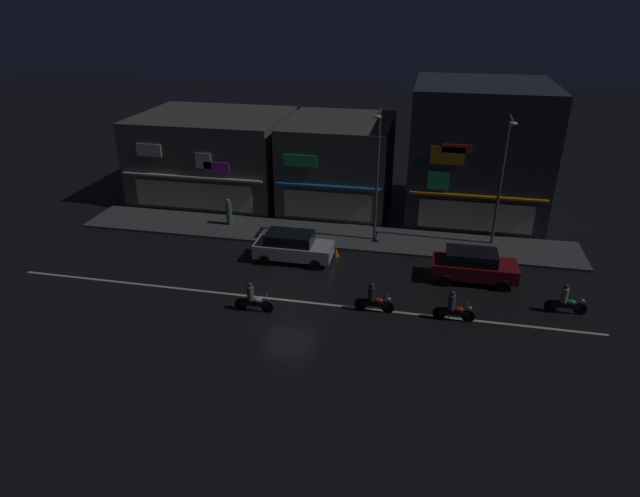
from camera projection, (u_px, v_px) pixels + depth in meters
name	position (u px, v px, depth m)	size (l,w,h in m)	color
ground_plane	(289.00, 300.00, 26.20)	(140.00, 140.00, 0.00)	black
lane_divider_stripe	(289.00, 300.00, 26.19)	(29.05, 0.16, 0.01)	beige
sidewalk_far	(321.00, 234.00, 33.22)	(30.58, 3.69, 0.14)	#4C4C4F
storefront_left_block	(477.00, 150.00, 35.18)	(8.52, 8.80, 8.56)	#2D333D
storefront_center_block	(339.00, 163.00, 37.21)	(7.07, 8.29, 5.90)	#56514C
storefront_right_block	(215.00, 155.00, 39.01)	(10.32, 8.55, 5.87)	#56514C
streetlamp_west	(377.00, 167.00, 30.30)	(0.44, 1.64, 7.81)	#47494C
streetlamp_mid	(503.00, 172.00, 29.82)	(0.44, 1.64, 7.57)	#47494C
pedestrian_on_sidewalk	(229.00, 213.00, 34.20)	(0.39, 0.39, 1.73)	#4C664C
parked_car_near_kerb	(293.00, 246.00, 29.77)	(4.30, 1.98, 1.67)	silver
parked_car_trailing	(473.00, 265.00, 27.68)	(4.30, 1.98, 1.67)	maroon
motorcycle_lead	(453.00, 308.00, 24.35)	(1.90, 0.60, 1.52)	black
motorcycle_following	(253.00, 299.00, 25.07)	(1.90, 0.60, 1.52)	black
motorcycle_opposite_lane	(373.00, 300.00, 25.05)	(1.90, 0.60, 1.52)	black
motorcycle_trailing_far	(565.00, 301.00, 24.91)	(1.90, 0.60, 1.52)	black
traffic_cone	(336.00, 252.00, 30.50)	(0.36, 0.36, 0.55)	orange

